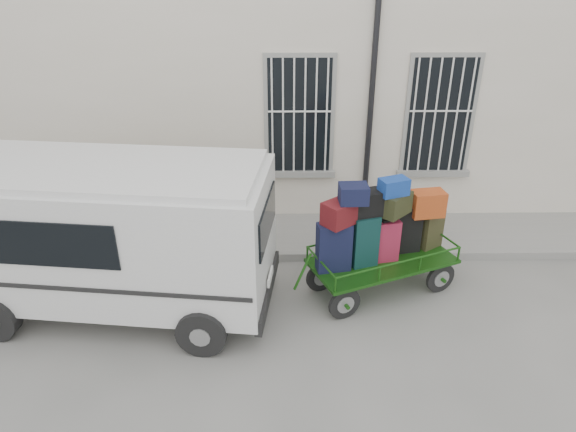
{
  "coord_description": "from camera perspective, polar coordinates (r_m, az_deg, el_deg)",
  "views": [
    {
      "loc": [
        -0.73,
        -6.65,
        4.99
      ],
      "look_at": [
        -0.64,
        1.0,
        1.11
      ],
      "focal_mm": 32.0,
      "sensor_mm": 36.0,
      "label": 1
    }
  ],
  "objects": [
    {
      "name": "van",
      "position": [
        8.06,
        -18.89,
        -1.44
      ],
      "size": [
        4.92,
        2.58,
        2.38
      ],
      "rotation": [
        0.0,
        0.0,
        -0.12
      ],
      "color": "silver",
      "rests_on": "ground"
    },
    {
      "name": "building",
      "position": [
        12.33,
        2.87,
        17.57
      ],
      "size": [
        24.0,
        5.15,
        6.0
      ],
      "color": "beige",
      "rests_on": "ground"
    },
    {
      "name": "luggage_cart",
      "position": [
        8.25,
        10.32,
        -2.07
      ],
      "size": [
        2.74,
        1.86,
        2.04
      ],
      "rotation": [
        0.0,
        0.0,
        0.39
      ],
      "color": "black",
      "rests_on": "ground"
    },
    {
      "name": "ground",
      "position": [
        8.35,
        4.56,
        -9.95
      ],
      "size": [
        80.0,
        80.0,
        0.0
      ],
      "primitive_type": "plane",
      "color": "#63635E",
      "rests_on": "ground"
    },
    {
      "name": "sidewalk",
      "position": [
        10.15,
        3.54,
        -2.14
      ],
      "size": [
        24.0,
        1.7,
        0.15
      ],
      "primitive_type": "cube",
      "color": "gray",
      "rests_on": "ground"
    }
  ]
}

